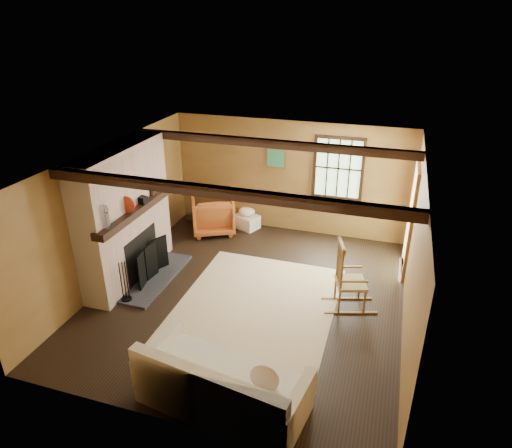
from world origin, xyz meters
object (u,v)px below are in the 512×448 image
at_px(rocking_chair, 348,281).
at_px(sofa, 221,389).
at_px(armchair, 213,214).
at_px(fireplace, 126,220).
at_px(laundry_basket, 247,222).

relative_size(rocking_chair, sofa, 0.54).
height_order(sofa, armchair, sofa).
distance_m(sofa, armchair, 4.92).
bearing_deg(fireplace, rocking_chair, 2.91).
distance_m(rocking_chair, sofa, 2.83).
bearing_deg(laundry_basket, rocking_chair, -43.06).
xyz_separation_m(sofa, laundry_basket, (-1.33, 4.90, -0.14)).
bearing_deg(laundry_basket, sofa, -74.83).
height_order(fireplace, laundry_basket, fireplace).
distance_m(rocking_chair, armchair, 3.68).
bearing_deg(sofa, rocking_chair, 74.77).
distance_m(rocking_chair, laundry_basket, 3.43).
height_order(sofa, laundry_basket, sofa).
xyz_separation_m(rocking_chair, armchair, (-3.13, 1.94, -0.09)).
xyz_separation_m(rocking_chair, sofa, (-1.17, -2.57, -0.20)).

